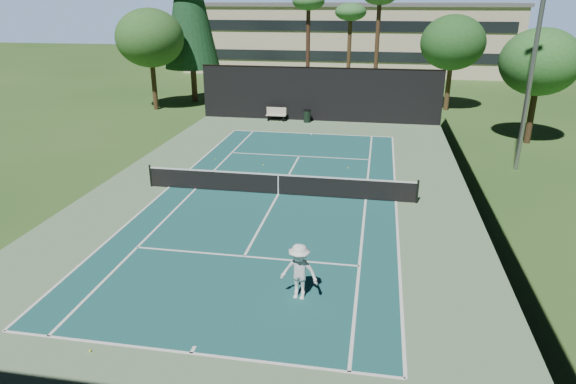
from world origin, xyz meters
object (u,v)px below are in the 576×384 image
(tennis_ball_c, at_px, (348,168))
(trash_bin, at_px, (307,116))
(tennis_ball_d, at_px, (215,159))
(tennis_ball_a, at_px, (90,351))
(tennis_net, at_px, (278,183))
(player, at_px, (299,272))
(tennis_ball_b, at_px, (263,165))
(park_bench, at_px, (276,114))

(tennis_ball_c, relative_size, trash_bin, 0.07)
(tennis_ball_c, relative_size, tennis_ball_d, 1.17)
(tennis_ball_c, height_order, tennis_ball_d, tennis_ball_c)
(tennis_ball_a, bearing_deg, tennis_net, 77.88)
(player, bearing_deg, tennis_ball_d, 124.72)
(tennis_net, height_order, trash_bin, tennis_net)
(tennis_ball_b, relative_size, tennis_ball_c, 1.06)
(tennis_ball_a, relative_size, tennis_ball_d, 1.28)
(tennis_net, height_order, player, player)
(tennis_net, xyz_separation_m, tennis_ball_a, (-2.64, -12.27, -0.52))
(tennis_net, xyz_separation_m, tennis_ball_d, (-4.69, 4.95, -0.53))
(tennis_ball_d, bearing_deg, trash_bin, 69.50)
(tennis_net, relative_size, tennis_ball_a, 168.56)
(tennis_ball_b, relative_size, tennis_ball_d, 1.24)
(tennis_net, distance_m, tennis_ball_d, 6.84)
(tennis_ball_a, bearing_deg, tennis_ball_d, 96.81)
(tennis_net, xyz_separation_m, player, (2.36, -8.73, 0.36))
(park_bench, bearing_deg, tennis_net, -78.37)
(tennis_ball_a, relative_size, park_bench, 0.05)
(tennis_net, bearing_deg, player, -74.87)
(tennis_ball_c, distance_m, park_bench, 12.50)
(tennis_ball_b, distance_m, trash_bin, 11.13)
(tennis_ball_d, height_order, trash_bin, trash_bin)
(player, relative_size, tennis_ball_d, 30.62)
(park_bench, bearing_deg, tennis_ball_c, -60.42)
(tennis_ball_b, xyz_separation_m, tennis_ball_c, (4.67, 0.32, -0.00))
(player, height_order, trash_bin, player)
(tennis_net, relative_size, trash_bin, 13.65)
(player, height_order, tennis_ball_d, player)
(tennis_ball_d, relative_size, trash_bin, 0.06)
(tennis_ball_a, height_order, tennis_ball_d, tennis_ball_a)
(player, xyz_separation_m, park_bench, (-5.54, 24.18, -0.37))
(tennis_ball_c, bearing_deg, park_bench, 119.58)
(tennis_ball_c, bearing_deg, tennis_ball_a, -108.44)
(player, distance_m, park_bench, 24.81)
(player, xyz_separation_m, trash_bin, (-3.16, 24.09, -0.44))
(tennis_ball_d, xyz_separation_m, trash_bin, (3.89, 10.41, 0.45))
(tennis_net, relative_size, tennis_ball_c, 184.07)
(tennis_ball_c, height_order, trash_bin, trash_bin)
(player, relative_size, tennis_ball_b, 24.67)
(player, bearing_deg, tennis_ball_a, -137.22)
(tennis_ball_b, distance_m, tennis_ball_c, 4.68)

